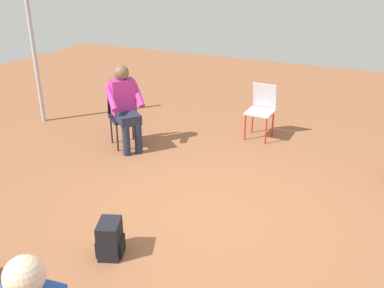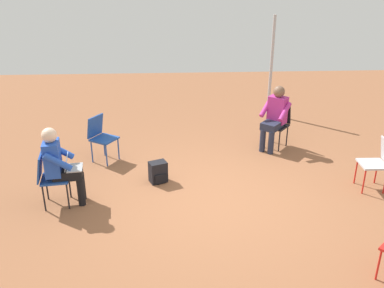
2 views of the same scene
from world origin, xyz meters
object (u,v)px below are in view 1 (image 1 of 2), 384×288
object	(u,v)px
chair_east	(262,107)
backpack_near_laptop_user	(110,240)
chair_northeast	(123,113)
person_in_magenta	(125,104)

from	to	relation	value
chair_east	backpack_near_laptop_user	xyz separation A→B (m)	(-3.50, 0.40, -0.34)
chair_northeast	backpack_near_laptop_user	distance (m)	2.74
person_in_magenta	backpack_near_laptop_user	bearing A→B (deg)	69.76
chair_northeast	person_in_magenta	size ratio (longest dim) A/B	0.69
chair_east	chair_northeast	xyz separation A→B (m)	(-1.17, 1.81, 0.00)
chair_northeast	backpack_near_laptop_user	size ratio (longest dim) A/B	2.36
person_in_magenta	chair_east	bearing A→B (deg)	167.14
person_in_magenta	backpack_near_laptop_user	size ratio (longest dim) A/B	3.44
chair_northeast	person_in_magenta	bearing A→B (deg)	90.00
person_in_magenta	chair_northeast	bearing A→B (deg)	-90.00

